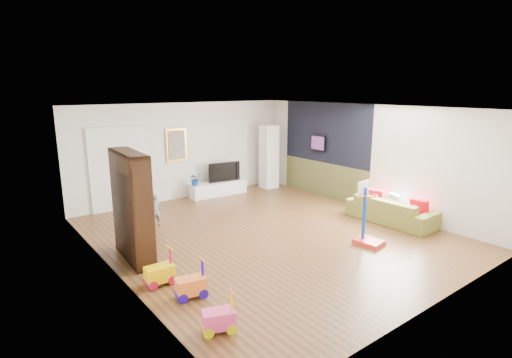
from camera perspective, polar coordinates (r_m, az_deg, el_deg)
floor at (r=8.77m, az=1.60°, el=-7.81°), size 6.50×7.50×0.00m
ceiling at (r=8.21m, az=1.73°, el=10.10°), size 6.50×7.50×0.00m
wall_back at (r=11.49m, az=-10.24°, el=3.95°), size 6.50×0.00×2.70m
wall_front at (r=6.06m, az=24.73°, el=-5.16°), size 6.50×0.00×2.70m
wall_left at (r=6.87m, az=-19.89°, el=-2.67°), size 0.00×7.50×2.70m
wall_right at (r=10.70m, az=15.31°, el=3.04°), size 0.00×7.50×2.70m
navy_accent at (r=11.51m, az=9.86°, el=6.50°), size 0.01×3.20×1.70m
olive_wainscot at (r=11.74m, az=9.61°, el=-0.06°), size 0.01×3.20×1.00m
doorway at (r=10.79m, az=-19.06°, el=1.24°), size 1.45×0.06×2.10m
painting_back at (r=11.32m, az=-11.31°, el=4.79°), size 0.62×0.06×0.92m
artwork_right at (r=11.64m, az=8.86°, el=5.11°), size 0.04×0.56×0.46m
media_console at (r=11.80m, az=-5.41°, el=-1.37°), size 1.73×0.53×0.40m
tall_cabinet at (r=12.52m, az=1.86°, el=3.21°), size 0.48×0.48×1.98m
bookshelf at (r=7.58m, az=-17.32°, el=-3.78°), size 0.45×1.40×2.01m
sofa at (r=9.90m, az=18.70°, el=-4.23°), size 0.84×2.07×0.60m
basketball_hoop at (r=8.30m, az=16.09°, el=-4.80°), size 0.52×0.60×1.30m
ride_on_yellow at (r=6.72m, az=-13.64°, el=-12.16°), size 0.46×0.29×0.60m
ride_on_orange at (r=6.26m, az=-9.33°, el=-13.96°), size 0.49×0.36×0.59m
ride_on_pink at (r=5.45m, az=-5.38°, el=-18.42°), size 0.49×0.40×0.56m
child at (r=9.43m, az=-14.21°, el=-4.29°), size 0.29×0.20×0.76m
tv at (r=11.84m, az=-4.75°, el=1.10°), size 1.00×0.26×0.57m
vase_plant at (r=11.38m, az=-8.69°, el=0.02°), size 0.36×0.32×0.38m
pillow_left at (r=9.72m, az=22.31°, el=-3.77°), size 0.14×0.40×0.39m
pillow_center at (r=10.04m, az=19.33°, el=-3.01°), size 0.20×0.37×0.36m
pillow_right at (r=10.31m, az=16.74°, el=-2.41°), size 0.20×0.39×0.38m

